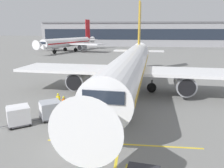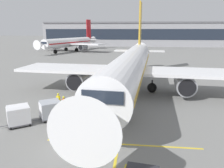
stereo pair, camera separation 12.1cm
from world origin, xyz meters
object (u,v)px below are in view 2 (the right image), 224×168
at_px(baggage_cart_lead, 50,109).
at_px(baggage_cart_second, 18,115).
at_px(ground_crew_marshaller, 58,100).
at_px(belt_loader, 85,102).
at_px(safety_cone_wingtip, 77,96).
at_px(safety_cone_engine_keepout, 77,89).
at_px(parked_airplane, 130,67).
at_px(ground_crew_by_loader, 64,103).
at_px(distant_airplane, 70,43).
at_px(ground_crew_by_carts, 72,107).
at_px(safety_cone_nose_mark, 85,97).

height_order(baggage_cart_lead, baggage_cart_second, same).
bearing_deg(ground_crew_marshaller, belt_loader, -2.31).
bearing_deg(safety_cone_wingtip, belt_loader, -62.15).
height_order(baggage_cart_second, ground_crew_marshaller, baggage_cart_second).
xyz_separation_m(belt_loader, safety_cone_engine_keepout, (-2.83, 7.15, -0.58)).
height_order(parked_airplane, baggage_cart_second, parked_airplane).
distance_m(ground_crew_by_loader, distant_airplane, 67.93).
bearing_deg(ground_crew_by_loader, safety_cone_engine_keepout, 95.58).
xyz_separation_m(ground_crew_by_loader, safety_cone_engine_keepout, (-0.79, 8.07, -0.68)).
relative_size(ground_crew_by_carts, safety_cone_nose_mark, 2.37).
height_order(ground_crew_by_loader, distant_airplane, distant_airplane).
bearing_deg(ground_crew_by_loader, ground_crew_by_carts, -41.80).
xyz_separation_m(ground_crew_by_carts, safety_cone_engine_keepout, (-1.94, 9.10, -0.68)).
xyz_separation_m(safety_cone_nose_mark, distant_airplane, (-20.56, 60.67, 3.22)).
distance_m(baggage_cart_lead, ground_crew_by_loader, 2.11).
xyz_separation_m(belt_loader, ground_crew_by_carts, (-0.89, -1.96, 0.10)).
relative_size(ground_crew_by_carts, distant_airplane, 0.05).
height_order(ground_crew_by_loader, safety_cone_engine_keepout, ground_crew_by_loader).
bearing_deg(belt_loader, safety_cone_nose_mark, 102.58).
xyz_separation_m(parked_airplane, safety_cone_wingtip, (-6.65, -3.53, -3.30)).
xyz_separation_m(baggage_cart_second, ground_crew_by_carts, (4.18, 2.71, -0.00)).
xyz_separation_m(baggage_cart_second, distant_airplane, (-16.27, 68.82, 2.58)).
bearing_deg(belt_loader, baggage_cart_second, -137.33).
distance_m(belt_loader, distant_airplane, 67.66).
relative_size(safety_cone_engine_keepout, distant_airplane, 0.02).
relative_size(belt_loader, ground_crew_by_carts, 2.92).
relative_size(belt_loader, safety_cone_wingtip, 6.84).
height_order(baggage_cart_second, ground_crew_by_carts, baggage_cart_second).
relative_size(ground_crew_by_loader, safety_cone_wingtip, 2.34).
xyz_separation_m(parked_airplane, safety_cone_nose_mark, (-5.47, -3.76, -3.30)).
height_order(safety_cone_engine_keepout, safety_cone_wingtip, safety_cone_wingtip).
xyz_separation_m(baggage_cart_lead, safety_cone_nose_mark, (1.94, 6.41, -0.64)).
relative_size(parked_airplane, baggage_cart_lead, 15.49).
bearing_deg(ground_crew_by_loader, baggage_cart_second, -128.96).
height_order(belt_loader, safety_cone_nose_mark, belt_loader).
xyz_separation_m(ground_crew_by_loader, distant_airplane, (-19.30, 65.08, 2.58)).
bearing_deg(ground_crew_by_loader, belt_loader, 24.46).
bearing_deg(ground_crew_marshaller, baggage_cart_lead, -84.28).
xyz_separation_m(ground_crew_by_loader, ground_crew_marshaller, (-0.99, 1.05, 0.00)).
bearing_deg(distant_airplane, parked_airplane, -65.42).
height_order(parked_airplane, ground_crew_by_loader, parked_airplane).
bearing_deg(safety_cone_engine_keepout, ground_crew_by_carts, -77.97).
relative_size(belt_loader, safety_cone_nose_mark, 6.92).
xyz_separation_m(belt_loader, safety_cone_wingtip, (-1.96, 3.71, -0.54)).
height_order(parked_airplane, safety_cone_engine_keepout, parked_airplane).
xyz_separation_m(parked_airplane, ground_crew_marshaller, (-7.72, -7.12, -2.66)).
distance_m(parked_airplane, distant_airplane, 62.58).
bearing_deg(baggage_cart_lead, safety_cone_engine_keepout, 90.62).
xyz_separation_m(parked_airplane, baggage_cart_lead, (-7.41, -10.17, -2.66)).
relative_size(parked_airplane, safety_cone_nose_mark, 56.55).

